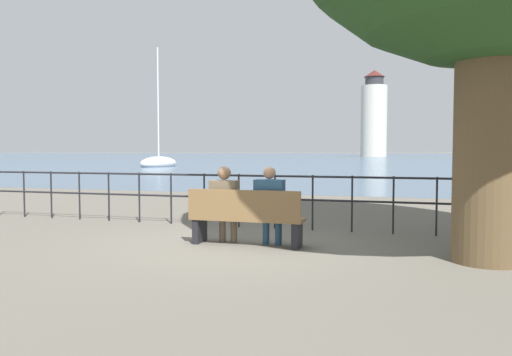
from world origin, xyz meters
The scene contains 8 objects.
ground_plane centered at (0.00, 0.00, 0.00)m, with size 1000.00×1000.00×0.00m, color #605B51.
harbor_water centered at (0.00, 159.11, 0.00)m, with size 600.00×300.00×0.01m.
park_bench centered at (0.00, -0.06, 0.43)m, with size 1.83×0.45×0.90m.
seated_person_left centered at (-0.38, 0.01, 0.69)m, with size 0.45×0.35×1.26m.
seated_person_right centered at (0.38, 0.01, 0.69)m, with size 0.46×0.35×1.26m.
promenade_railing centered at (0.00, 1.76, 0.70)m, with size 13.31×0.04×1.05m.
sailboat_0 centered at (-20.05, 35.02, 0.34)m, with size 2.65×5.39×11.57m.
harbor_lighthouse centered at (-5.39, 119.05, 9.88)m, with size 6.33×6.33×21.25m.
Camera 1 is at (2.42, -7.53, 1.51)m, focal length 35.00 mm.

